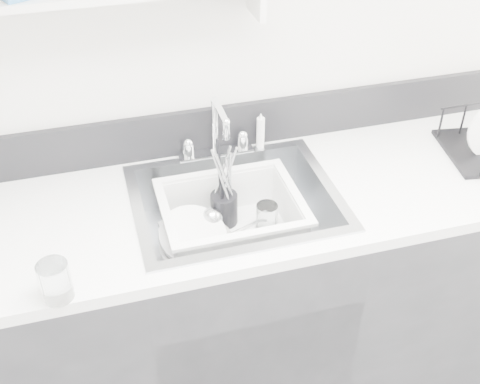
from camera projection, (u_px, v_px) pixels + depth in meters
name	position (u px, v px, depth m)	size (l,w,h in m)	color
room_shell	(395.00, 96.00, 0.80)	(3.50, 3.00, 2.60)	silver
counter_run	(236.00, 300.00, 2.15)	(3.20, 0.62, 0.92)	#27272A
backsplash	(212.00, 129.00, 2.06)	(3.20, 0.02, 0.16)	black
sink	(236.00, 220.00, 1.93)	(0.64, 0.52, 0.20)	silver
faucet	(216.00, 142.00, 2.03)	(0.26, 0.18, 0.23)	silver
side_sprayer	(261.00, 131.00, 2.07)	(0.03, 0.03, 0.14)	white
wash_tub	(231.00, 221.00, 1.92)	(0.44, 0.36, 0.17)	white
plate_stack	(196.00, 241.00, 1.90)	(0.26, 0.26, 0.10)	white
utensil_cup	(224.00, 207.00, 1.99)	(0.09, 0.09, 0.30)	black
ladle	(228.00, 232.00, 1.92)	(0.28, 0.10, 0.08)	silver
tumbler_in_tub	(267.00, 218.00, 1.96)	(0.07, 0.07, 0.10)	white
tumbler_counter	(55.00, 281.00, 1.51)	(0.08, 0.08, 0.11)	white
bowl_small	(271.00, 242.00, 1.92)	(0.12, 0.12, 0.04)	white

